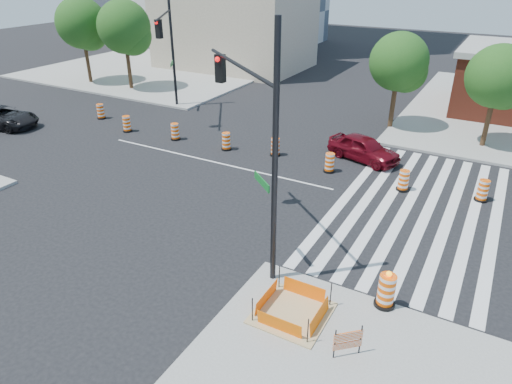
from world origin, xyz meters
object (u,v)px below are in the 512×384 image
(red_coupe, at_px, (364,148))
(signal_pole_nw, at_px, (168,37))
(signal_pole_se, at_px, (254,122))
(dark_suv, at_px, (2,117))

(red_coupe, height_order, signal_pole_nw, signal_pole_nw)
(signal_pole_nw, bearing_deg, signal_pole_se, 15.67)
(red_coupe, relative_size, signal_pole_nw, 0.47)
(red_coupe, xyz_separation_m, signal_pole_nw, (-14.56, 1.78, 4.57))
(red_coupe, relative_size, signal_pole_se, 0.48)
(signal_pole_se, bearing_deg, dark_suv, 27.65)
(red_coupe, distance_m, signal_pole_nw, 15.37)
(red_coupe, xyz_separation_m, signal_pole_se, (-0.82, -10.83, 4.51))
(red_coupe, relative_size, dark_suv, 0.84)
(dark_suv, relative_size, signal_pole_se, 0.57)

